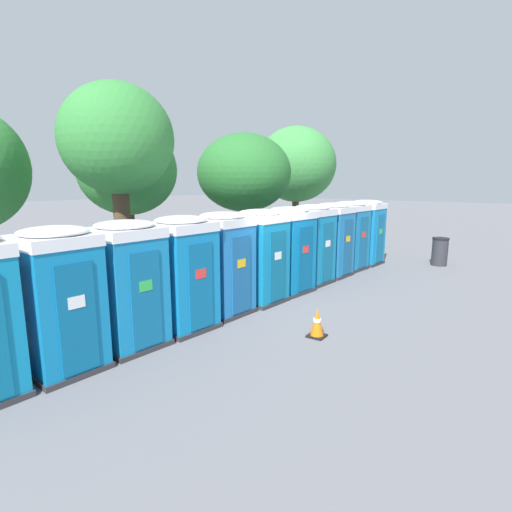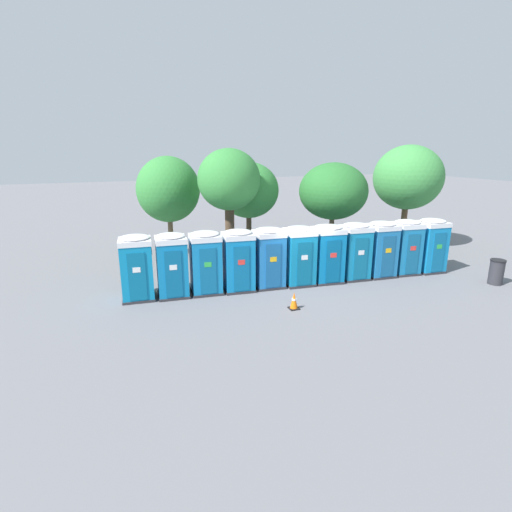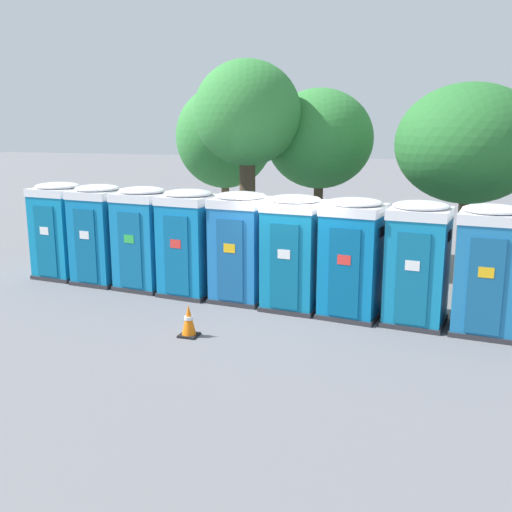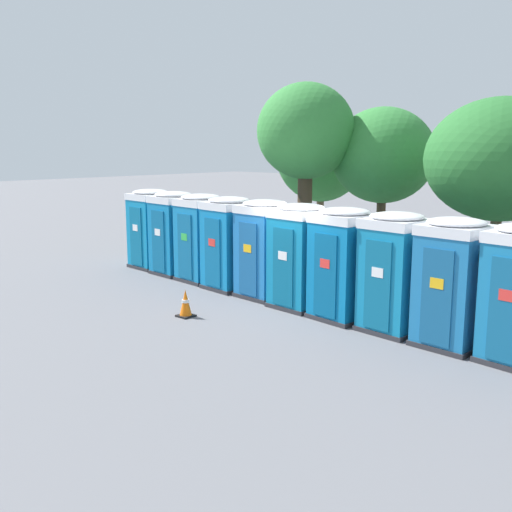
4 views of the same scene
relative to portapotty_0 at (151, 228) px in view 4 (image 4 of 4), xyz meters
The scene contains 15 objects.
ground_plane 6.79m from the portapotty_0, ahead, with size 120.00×120.00×0.00m, color slate.
portapotty_0 is the anchor object (origin of this frame).
portapotty_1 1.33m from the portapotty_0, ahead, with size 1.30×1.29×2.54m.
portapotty_2 2.67m from the portapotty_0, ahead, with size 1.34×1.31×2.54m.
portapotty_3 4.00m from the portapotty_0, ahead, with size 1.35×1.32×2.54m.
portapotty_4 5.33m from the portapotty_0, ahead, with size 1.31×1.29×2.54m.
portapotty_5 6.67m from the portapotty_0, ahead, with size 1.33×1.30×2.54m.
portapotty_6 8.00m from the portapotty_0, ahead, with size 1.38×1.35×2.54m.
portapotty_7 9.33m from the portapotty_0, ahead, with size 1.32×1.32×2.54m.
portapotty_8 10.67m from the portapotty_0, ahead, with size 1.30×1.30×2.54m.
street_tree_0 5.83m from the portapotty_0, 26.59° to the left, with size 2.86×2.86×5.72m.
street_tree_1 6.86m from the portapotty_0, 68.81° to the left, with size 3.30×3.30×5.32m.
street_tree_2 7.62m from the portapotty_0, 33.08° to the left, with size 3.07×3.07×5.04m.
street_tree_3 10.64m from the portapotty_0, 13.21° to the left, with size 3.50×3.50×5.02m.
traffic_cone 6.15m from the portapotty_0, 31.19° to the right, with size 0.36×0.36×0.64m.
Camera 4 is at (8.67, -11.47, 3.84)m, focal length 42.00 mm.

